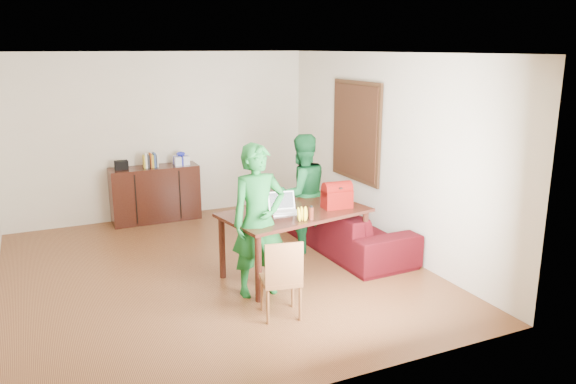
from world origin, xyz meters
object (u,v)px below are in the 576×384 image
chair (281,294)px  red_bag (337,197)px  sofa (345,225)px  bottle (311,213)px  table (295,219)px  laptop (285,210)px  person_far (302,193)px  person_near (258,221)px

chair → red_bag: red_bag is taller
chair → sofa: bearing=54.1°
bottle → sofa: bearing=42.9°
red_bag → table: bearing=174.4°
red_bag → bottle: bearing=-145.4°
chair → red_bag: size_ratio=2.45×
chair → laptop: (0.47, 0.94, 0.61)m
chair → laptop: size_ratio=2.39×
red_bag → chair: bearing=-138.7°
chair → red_bag: (1.16, 0.89, 0.70)m
person_far → bottle: person_far is taller
person_far → bottle: 1.21m
bottle → sofa: size_ratio=0.07×
table → chair: bearing=-133.1°
laptop → person_near: bearing=-137.6°
person_far → person_near: bearing=42.2°
bottle → person_near: bearing=175.2°
sofa → bottle: bearing=131.2°
chair → laptop: bearing=74.9°
person_near → bottle: bearing=-5.3°
laptop → person_far: bearing=61.0°
table → red_bag: 0.59m
table → chair: (-0.63, -0.98, -0.46)m
laptop → bottle: bearing=-54.4°
bottle → red_bag: 0.60m
person_far → red_bag: 0.84m
table → laptop: (-0.16, -0.04, 0.15)m
person_far → laptop: bearing=48.8°
person_near → table: bearing=28.5°
person_near → laptop: size_ratio=4.81×
sofa → chair: bearing=130.8°
table → bottle: 0.44m
person_far → bottle: bearing=66.1°
red_bag → sofa: 1.03m
table → person_far: bearing=47.9°
person_near → red_bag: bearing=11.8°
person_far → sofa: bearing=160.9°
laptop → bottle: 0.40m
red_bag → laptop: bearing=179.7°
sofa → table: bearing=116.4°
table → person_far: person_far is taller
chair → person_near: bearing=100.7°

